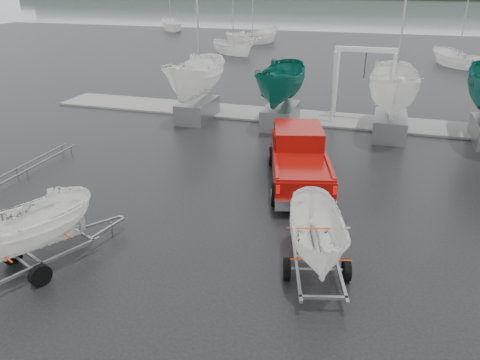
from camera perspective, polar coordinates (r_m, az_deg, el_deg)
ground_plane at (r=15.90m, az=-2.07°, el=-4.78°), size 120.00×120.00×0.00m
lake at (r=113.56m, az=15.42°, el=18.96°), size 300.00×300.00×0.00m
dock at (r=27.65m, az=6.74°, el=7.67°), size 30.00×3.00×0.12m
pickup_truck at (r=18.63m, az=7.17°, el=2.97°), size 3.52×6.38×2.01m
trailer_hitched at (r=12.12m, az=9.85°, el=-1.94°), size 2.06×3.78×4.39m
trailer_parked at (r=13.39m, az=-25.47°, el=-1.17°), size 2.53×3.77×4.52m
boat_hoist at (r=26.68m, az=14.89°, el=12.27°), size 3.30×2.18×4.12m
keelboat_0 at (r=26.43m, az=-5.46°, el=15.26°), size 2.38×3.20×10.55m
keelboat_1 at (r=25.26m, az=5.22°, el=14.42°), size 2.26×3.20×7.12m
keelboat_2 at (r=24.49m, az=18.76°, el=13.82°), size 2.46×3.20×10.63m
mast_rack_0 at (r=20.96m, az=-25.11°, el=1.17°), size 0.56×6.50×0.06m
moored_boat_0 at (r=51.18m, az=-0.82°, el=15.09°), size 3.32×3.30×11.11m
moored_boat_1 at (r=59.43m, az=1.53°, el=16.26°), size 4.08×4.09×11.81m
moored_boat_2 at (r=48.04m, az=24.86°, el=12.43°), size 3.32×3.34×11.12m
moored_boat_4 at (r=75.51m, az=-8.38°, el=17.59°), size 3.69×3.71×11.48m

